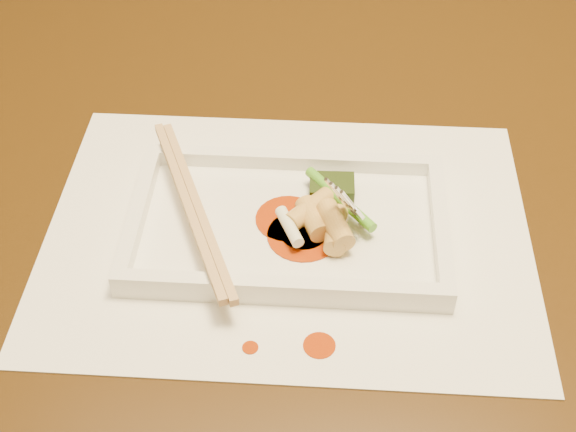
# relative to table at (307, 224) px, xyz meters

# --- Properties ---
(table) EXTENTS (1.40, 0.90, 0.75)m
(table) POSITION_rel_table_xyz_m (0.00, 0.00, 0.00)
(table) COLOR black
(table) RESTS_ON ground
(placemat) EXTENTS (0.40, 0.30, 0.00)m
(placemat) POSITION_rel_table_xyz_m (-0.01, -0.11, 0.10)
(placemat) COLOR white
(placemat) RESTS_ON table
(sauce_splatter_a) EXTENTS (0.02, 0.02, 0.00)m
(sauce_splatter_a) POSITION_rel_table_xyz_m (0.02, -0.23, 0.10)
(sauce_splatter_a) COLOR #A22F04
(sauce_splatter_a) RESTS_ON placemat
(sauce_splatter_b) EXTENTS (0.01, 0.01, 0.00)m
(sauce_splatter_b) POSITION_rel_table_xyz_m (-0.03, -0.23, 0.10)
(sauce_splatter_b) COLOR #A22F04
(sauce_splatter_b) RESTS_ON placemat
(plate_base) EXTENTS (0.26, 0.16, 0.01)m
(plate_base) POSITION_rel_table_xyz_m (-0.01, -0.11, 0.11)
(plate_base) COLOR white
(plate_base) RESTS_ON placemat
(plate_rim_far) EXTENTS (0.26, 0.01, 0.01)m
(plate_rim_far) POSITION_rel_table_xyz_m (-0.01, -0.04, 0.12)
(plate_rim_far) COLOR white
(plate_rim_far) RESTS_ON plate_base
(plate_rim_near) EXTENTS (0.26, 0.01, 0.01)m
(plate_rim_near) POSITION_rel_table_xyz_m (-0.01, -0.19, 0.12)
(plate_rim_near) COLOR white
(plate_rim_near) RESTS_ON plate_base
(plate_rim_left) EXTENTS (0.01, 0.14, 0.01)m
(plate_rim_left) POSITION_rel_table_xyz_m (-0.14, -0.11, 0.12)
(plate_rim_left) COLOR white
(plate_rim_left) RESTS_ON plate_base
(plate_rim_right) EXTENTS (0.01, 0.14, 0.01)m
(plate_rim_right) POSITION_rel_table_xyz_m (0.11, -0.11, 0.12)
(plate_rim_right) COLOR white
(plate_rim_right) RESTS_ON plate_base
(veg_piece) EXTENTS (0.04, 0.03, 0.01)m
(veg_piece) POSITION_rel_table_xyz_m (0.02, -0.07, 0.12)
(veg_piece) COLOR black
(veg_piece) RESTS_ON plate_base
(scallion_white) EXTENTS (0.03, 0.04, 0.01)m
(scallion_white) POSITION_rel_table_xyz_m (-0.01, -0.13, 0.12)
(scallion_white) COLOR #EAEACC
(scallion_white) RESTS_ON plate_base
(scallion_green) EXTENTS (0.06, 0.07, 0.01)m
(scallion_green) POSITION_rel_table_xyz_m (0.03, -0.09, 0.12)
(scallion_green) COLOR #3D8E17
(scallion_green) RESTS_ON plate_base
(chopstick_a) EXTENTS (0.09, 0.20, 0.01)m
(chopstick_a) POSITION_rel_table_xyz_m (-0.09, -0.11, 0.13)
(chopstick_a) COLOR tan
(chopstick_a) RESTS_ON plate_rim_near
(chopstick_b) EXTENTS (0.09, 0.20, 0.01)m
(chopstick_b) POSITION_rel_table_xyz_m (-0.09, -0.11, 0.13)
(chopstick_b) COLOR tan
(chopstick_b) RESTS_ON plate_rim_near
(fork) EXTENTS (0.09, 0.10, 0.14)m
(fork) POSITION_rel_table_xyz_m (0.06, -0.09, 0.18)
(fork) COLOR silver
(fork) RESTS_ON plate_base
(sauce_blob_0) EXTENTS (0.04, 0.04, 0.00)m
(sauce_blob_0) POSITION_rel_table_xyz_m (0.00, -0.12, 0.11)
(sauce_blob_0) COLOR #A22F04
(sauce_blob_0) RESTS_ON plate_base
(sauce_blob_1) EXTENTS (0.06, 0.06, 0.00)m
(sauce_blob_1) POSITION_rel_table_xyz_m (0.00, -0.12, 0.11)
(sauce_blob_1) COLOR #A22F04
(sauce_blob_1) RESTS_ON plate_base
(sauce_blob_2) EXTENTS (0.05, 0.05, 0.00)m
(sauce_blob_2) POSITION_rel_table_xyz_m (-0.01, -0.11, 0.11)
(sauce_blob_2) COLOR #A22F04
(sauce_blob_2) RESTS_ON plate_base
(rice_cake_0) EXTENTS (0.02, 0.04, 0.02)m
(rice_cake_0) POSITION_rel_table_xyz_m (0.03, -0.13, 0.12)
(rice_cake_0) COLOR tan
(rice_cake_0) RESTS_ON plate_base
(rice_cake_1) EXTENTS (0.04, 0.05, 0.02)m
(rice_cake_1) POSITION_rel_table_xyz_m (0.00, -0.10, 0.12)
(rice_cake_1) COLOR tan
(rice_cake_1) RESTS_ON plate_base
(rice_cake_2) EXTENTS (0.03, 0.05, 0.02)m
(rice_cake_2) POSITION_rel_table_xyz_m (0.03, -0.13, 0.13)
(rice_cake_2) COLOR tan
(rice_cake_2) RESTS_ON plate_base
(rice_cake_3) EXTENTS (0.03, 0.04, 0.02)m
(rice_cake_3) POSITION_rel_table_xyz_m (0.01, -0.12, 0.12)
(rice_cake_3) COLOR tan
(rice_cake_3) RESTS_ON plate_base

